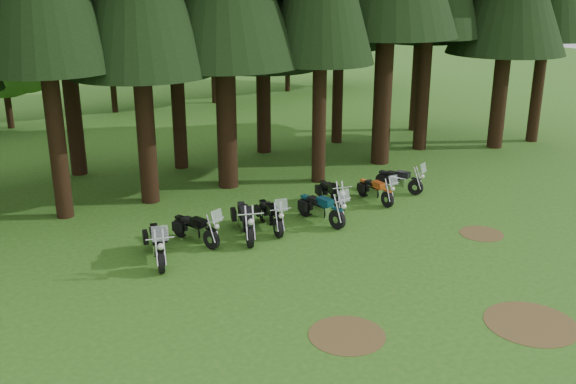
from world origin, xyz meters
name	(u,v)px	position (x,y,z in m)	size (l,w,h in m)	color
ground	(387,273)	(0.00, 0.00, 0.00)	(120.00, 120.00, 0.00)	#265516
decid_3	(6,45)	(-4.71, 25.13, 4.51)	(6.12, 5.95, 7.65)	black
decid_4	(114,40)	(1.58, 26.32, 4.37)	(5.93, 5.76, 7.41)	black
decid_5	(218,5)	(8.29, 25.71, 6.23)	(8.45, 8.21, 10.56)	black
decid_6	(293,18)	(14.85, 27.01, 5.20)	(7.06, 6.86, 8.82)	black
decid_7	(346,2)	(19.46, 26.83, 6.22)	(8.44, 8.20, 10.55)	black
dirt_patch_0	(347,335)	(-3.00, -2.00, 0.01)	(1.80, 1.80, 0.01)	#4C3D1E
dirt_patch_1	(481,234)	(4.50, 0.50, 0.01)	(1.40, 1.40, 0.01)	#4C3D1E
dirt_patch_2	(531,323)	(1.00, -4.00, 0.01)	(2.20, 2.20, 0.01)	#4C3D1E
motorcycle_0	(157,245)	(-5.04, 4.26, 0.51)	(0.96, 2.38, 1.51)	black
motorcycle_1	(196,230)	(-3.52, 4.89, 0.44)	(0.83, 2.08, 1.32)	black
motorcycle_2	(245,222)	(-1.97, 4.50, 0.51)	(1.02, 2.33, 0.99)	black
motorcycle_3	(271,216)	(-0.98, 4.58, 0.46)	(0.75, 2.19, 1.38)	black
motorcycle_4	(321,209)	(0.77, 4.18, 0.48)	(0.57, 2.27, 1.42)	black
motorcycle_5	(331,195)	(1.98, 5.23, 0.45)	(0.69, 2.14, 0.89)	black
motorcycle_6	(376,191)	(3.69, 4.79, 0.42)	(0.38, 2.01, 1.26)	black
motorcycle_7	(399,181)	(5.27, 5.24, 0.43)	(0.92, 2.01, 1.29)	black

